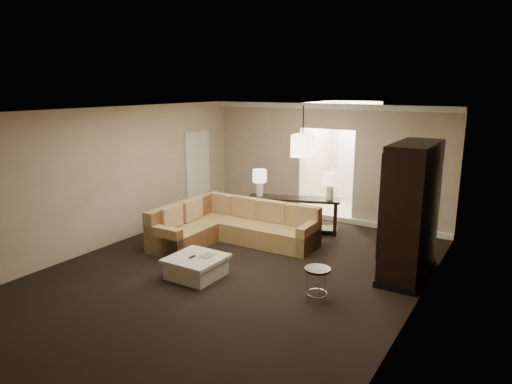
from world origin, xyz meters
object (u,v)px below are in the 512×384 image
Objects in this scene: console_table at (294,211)px; sectional_sofa at (230,226)px; armoire at (410,214)px; drink_table at (317,277)px; person at (365,176)px; coffee_table at (196,266)px.

sectional_sofa is at bearing -141.03° from console_table.
armoire is 4.62× the size of drink_table.
drink_table is (-0.94, -1.64, -0.75)m from armoire.
drink_table is (2.63, -1.46, 0.02)m from sectional_sofa.
console_table is 1.23× the size of person.
sectional_sofa is 1.23× the size of armoire.
console_table is 0.89× the size of armoire.
drink_table is at bearing -29.78° from sectional_sofa.
drink_table is at bearing 8.58° from coffee_table.
drink_table is at bearing 118.23° from person.
sectional_sofa is at bearing 150.94° from drink_table.
person is at bearing 101.93° from drink_table.
person reaches higher than console_table.
armoire is 2.03m from drink_table.
console_table is 3.34m from drink_table.
sectional_sofa reaches higher than console_table.
console_table reaches higher than coffee_table.
sectional_sofa is 1.86m from coffee_table.
sectional_sofa is 3.66m from armoire.
coffee_table is 3.13m from console_table.
console_table is at bearing 94.10° from person.
console_table is (0.28, 3.11, 0.28)m from coffee_table.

